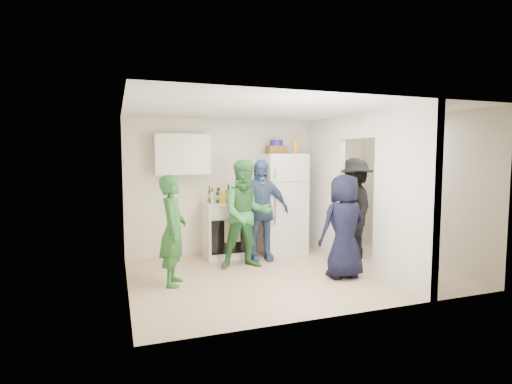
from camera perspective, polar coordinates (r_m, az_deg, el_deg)
floor at (r=6.34m, az=4.90°, el=-11.52°), size 4.80×4.80×0.00m
wall_back at (r=7.68m, az=-0.28°, el=0.89°), size 4.80×0.00×4.80m
wall_front at (r=4.62m, az=13.77°, el=-1.99°), size 4.80×0.00×4.80m
wall_left at (r=5.56m, az=-18.15°, el=-0.93°), size 0.00×3.40×3.40m
wall_right at (r=7.43m, az=22.09°, el=0.38°), size 0.00×3.40×3.40m
ceiling at (r=6.12m, az=5.08°, el=11.54°), size 4.80×4.80×0.00m
partition_pier_back at (r=7.62m, az=9.77°, el=0.79°), size 0.12×1.20×2.50m
partition_pier_front at (r=5.81m, az=20.43°, el=-0.75°), size 0.12×1.20×2.50m
partition_header at (r=6.69m, az=14.58°, el=9.13°), size 0.12×1.00×0.40m
stove at (r=7.27m, az=-4.22°, el=-5.36°), size 0.83×0.69×0.99m
upper_cabinet at (r=7.14m, az=-10.51°, el=5.31°), size 0.95×0.34×0.70m
fridge at (r=7.53m, az=3.73°, el=-1.65°), size 0.77×0.74×1.86m
wicker_basket at (r=7.49m, az=2.92°, el=6.03°), size 0.35×0.25×0.15m
blue_bowl at (r=7.49m, az=2.92°, el=7.02°), size 0.24×0.24×0.11m
yellow_cup_stack_top at (r=7.48m, az=5.64°, el=6.39°), size 0.09×0.09×0.25m
wall_clock at (r=7.66m, az=0.12°, el=4.25°), size 0.22×0.02×0.22m
spice_shelf at (r=7.62m, az=-0.16°, el=1.61°), size 0.35×0.08×0.03m
nook_window at (r=7.54m, az=21.07°, el=3.52°), size 0.03×0.70×0.80m
nook_window_frame at (r=7.53m, az=20.98°, el=3.53°), size 0.04×0.76×0.86m
nook_valance at (r=7.52m, az=20.92°, el=6.19°), size 0.04×0.82×0.18m
yellow_cup_stack_stove at (r=6.94m, az=-4.73°, el=-0.68°), size 0.09×0.09×0.25m
red_cup at (r=7.06m, az=-2.10°, el=-1.10°), size 0.09×0.09×0.12m
person_green_left at (r=5.74m, az=-11.76°, el=-5.39°), size 0.51×0.64×1.55m
person_green_center at (r=6.48m, az=-1.39°, el=-3.18°), size 0.91×0.73×1.76m
person_denim at (r=6.95m, az=0.54°, el=-2.61°), size 1.06×0.52×1.76m
person_navy at (r=6.09m, az=12.45°, el=-4.82°), size 0.77×0.51×1.55m
person_nook at (r=7.34m, az=13.81°, el=-2.24°), size 1.01×1.31×1.79m
bottle_a at (r=7.24m, az=-6.64°, el=-0.32°), size 0.06×0.06×0.29m
bottle_b at (r=7.06m, az=-5.51°, el=-0.54°), size 0.06×0.06×0.26m
bottle_c at (r=7.30m, az=-5.29°, el=-0.35°), size 0.08×0.08×0.26m
bottle_d at (r=7.14m, az=-3.97°, el=-0.32°), size 0.08×0.08×0.30m
bottle_e at (r=7.38m, az=-3.97°, el=-0.10°), size 0.06×0.06×0.31m
bottle_f at (r=7.23m, az=-2.94°, el=-0.38°), size 0.08×0.08×0.26m
bottle_g at (r=7.37m, az=-2.68°, el=-0.37°), size 0.08×0.08×0.24m
bottle_h at (r=6.98m, az=-6.26°, el=-0.55°), size 0.06×0.06×0.28m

